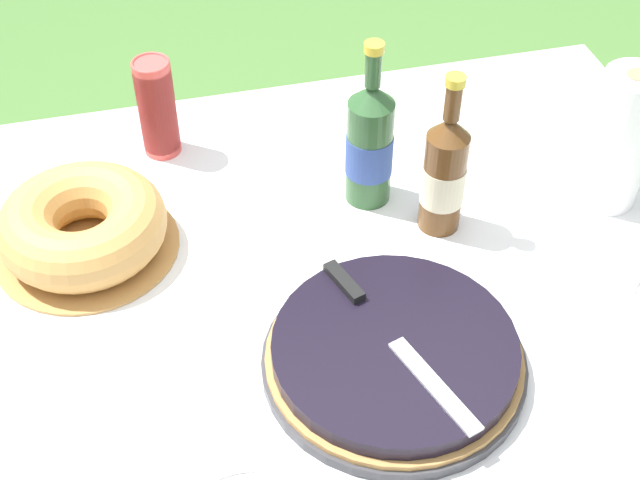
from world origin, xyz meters
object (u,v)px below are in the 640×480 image
Objects in this scene: cider_bottle_green at (370,144)px; cider_bottle_amber at (444,174)px; bundt_cake at (83,226)px; berry_tart at (394,355)px; cup_stack at (157,108)px; paper_towel_roll at (620,139)px; serving_knife at (384,328)px.

cider_bottle_amber is (0.10, -0.10, -0.00)m from cider_bottle_green.
cider_bottle_green is at bearing 2.10° from bundt_cake.
berry_tart is 0.69m from cup_stack.
cup_stack is at bearing 143.56° from cider_bottle_amber.
paper_towel_roll is at bearing -5.46° from bundt_cake.
cup_stack is 0.42m from cider_bottle_green.
serving_knife is 1.36× the size of paper_towel_roll.
cider_bottle_green reaches higher than cup_stack.
cider_bottle_green is (0.35, -0.23, 0.02)m from cup_stack.
bundt_cake is at bearing -122.69° from cup_stack.
cider_bottle_amber is at bearing 179.30° from paper_towel_roll.
paper_towel_roll is (0.51, 0.26, 0.07)m from serving_knife.
paper_towel_roll is (0.78, -0.34, 0.03)m from cup_stack.
paper_towel_roll reaches higher than berry_tart.
cup_stack is 0.62× the size of cider_bottle_green.
bundt_cake is 0.62m from cider_bottle_amber.
cider_bottle_amber is at bearing -36.44° from cup_stack.
cider_bottle_green is (0.08, 0.37, 0.06)m from serving_knife.
cup_stack is at bearing 146.75° from cider_bottle_green.
cider_bottle_green reaches higher than paper_towel_roll.
cider_bottle_amber is (0.18, 0.26, 0.05)m from serving_knife.
cider_bottle_green is 1.04× the size of cider_bottle_amber.
cup_stack reaches higher than bundt_cake.
cup_stack is 0.65× the size of cider_bottle_amber.
serving_knife is at bearing -124.96° from cider_bottle_amber.
cup_stack is at bearing -173.87° from serving_knife.
cider_bottle_amber is 1.17× the size of paper_towel_roll.
paper_towel_roll is at bearing 29.92° from berry_tart.
paper_towel_roll reaches higher than serving_knife.
cider_bottle_green reaches higher than cider_bottle_amber.
cider_bottle_amber is at bearing 58.99° from berry_tart.
bundt_cake is at bearing 139.35° from berry_tart.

